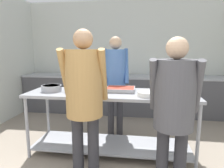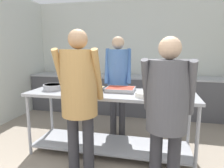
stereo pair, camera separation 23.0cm
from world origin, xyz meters
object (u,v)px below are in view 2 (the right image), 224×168
object	(u,v)px
guest_serving_left	(167,104)
guest_serving_right	(79,91)
serving_tray_roast	(86,89)
water_bottle	(84,70)
serving_tray_greens	(120,90)
plate_stack	(146,95)
sauce_pan	(53,87)
cook_behind_counter	(118,76)
serving_tray_vegetables	(174,91)

from	to	relation	value
guest_serving_left	guest_serving_right	bearing A→B (deg)	173.76
serving_tray_roast	guest_serving_left	size ratio (longest dim) A/B	0.31
guest_serving_left	water_bottle	world-z (taller)	guest_serving_left
serving_tray_greens	plate_stack	xyz separation A→B (m)	(0.37, -0.27, 0.00)
sauce_pan	water_bottle	size ratio (longest dim) A/B	1.89
guest_serving_right	cook_behind_counter	distance (m)	1.30
cook_behind_counter	guest_serving_left	bearing A→B (deg)	-61.59
serving_tray_greens	guest_serving_left	size ratio (longest dim) A/B	0.25
serving_tray_greens	sauce_pan	bearing A→B (deg)	-171.87
guest_serving_right	water_bottle	size ratio (longest dim) A/B	7.64
serving_tray_greens	plate_stack	bearing A→B (deg)	-35.35
serving_tray_greens	serving_tray_vegetables	bearing A→B (deg)	5.63
guest_serving_left	guest_serving_right	size ratio (longest dim) A/B	0.95
guest_serving_left	serving_tray_roast	bearing A→B (deg)	145.38
plate_stack	guest_serving_right	xyz separation A→B (m)	(-0.69, -0.49, 0.11)
serving_tray_vegetables	water_bottle	bearing A→B (deg)	138.95
serving_tray_vegetables	guest_serving_right	distance (m)	1.35
serving_tray_vegetables	water_bottle	xyz separation A→B (m)	(-1.98, 1.73, 0.06)
serving_tray_greens	plate_stack	distance (m)	0.46
serving_tray_greens	serving_tray_vegetables	distance (m)	0.75
sauce_pan	serving_tray_vegetables	world-z (taller)	sauce_pan
sauce_pan	plate_stack	size ratio (longest dim) A/B	1.57
sauce_pan	guest_serving_left	xyz separation A→B (m)	(1.59, -0.72, 0.04)
guest_serving_right	plate_stack	bearing A→B (deg)	35.37
sauce_pan	guest_serving_left	size ratio (longest dim) A/B	0.26
sauce_pan	cook_behind_counter	distance (m)	1.08
serving_tray_vegetables	water_bottle	size ratio (longest dim) A/B	1.80
sauce_pan	water_bottle	distance (m)	1.96
guest_serving_right	water_bottle	xyz separation A→B (m)	(-0.92, 2.56, -0.06)
serving_tray_greens	plate_stack	size ratio (longest dim) A/B	1.52
serving_tray_roast	serving_tray_greens	world-z (taller)	same
plate_stack	cook_behind_counter	bearing A→B (deg)	122.93
plate_stack	guest_serving_left	bearing A→B (deg)	-68.31
water_bottle	serving_tray_greens	bearing A→B (deg)	-55.48
cook_behind_counter	serving_tray_vegetables	bearing A→B (deg)	-27.31
serving_tray_roast	guest_serving_right	distance (m)	0.69
serving_tray_greens	guest_serving_right	distance (m)	0.83
serving_tray_vegetables	cook_behind_counter	xyz separation A→B (m)	(-0.89, 0.46, 0.13)
serving_tray_greens	serving_tray_vegetables	size ratio (longest dim) A/B	1.02
serving_tray_roast	plate_stack	bearing A→B (deg)	-10.83
sauce_pan	serving_tray_roast	size ratio (longest dim) A/B	0.85
plate_stack	guest_serving_right	world-z (taller)	guest_serving_right
serving_tray_greens	water_bottle	world-z (taller)	water_bottle
serving_tray_roast	guest_serving_left	distance (m)	1.34
cook_behind_counter	serving_tray_roast	bearing A→B (deg)	-118.73
cook_behind_counter	water_bottle	world-z (taller)	cook_behind_counter
sauce_pan	serving_tray_roast	bearing A→B (deg)	4.63
serving_tray_roast	sauce_pan	bearing A→B (deg)	-175.37
sauce_pan	serving_tray_roast	world-z (taller)	sauce_pan
guest_serving_left	water_bottle	distance (m)	3.24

